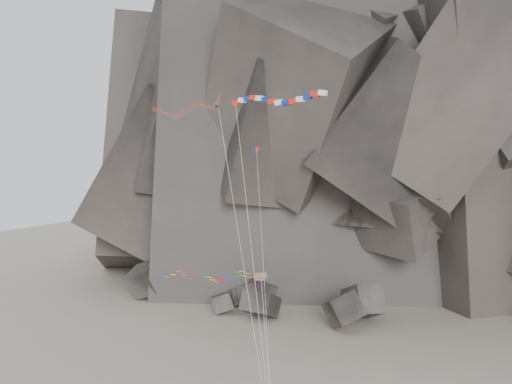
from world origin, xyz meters
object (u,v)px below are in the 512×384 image
at_px(banner_kite, 276,101).
at_px(parafoil_kite, 203,274).
at_px(pennant_kite, 260,211).
at_px(delta_kite, 180,109).

bearing_deg(banner_kite, parafoil_kite, -152.48).
bearing_deg(banner_kite, pennant_kite, -78.64).
height_order(banner_kite, pennant_kite, banner_kite).
height_order(delta_kite, parafoil_kite, delta_kite).
distance_m(banner_kite, pennant_kite, 11.19).
distance_m(delta_kite, pennant_kite, 14.15).
xyz_separation_m(delta_kite, parafoil_kite, (2.75, -0.30, -16.86)).
relative_size(parafoil_kite, pennant_kite, 0.75).
relative_size(delta_kite, parafoil_kite, 1.62).
bearing_deg(delta_kite, banner_kite, 12.10).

